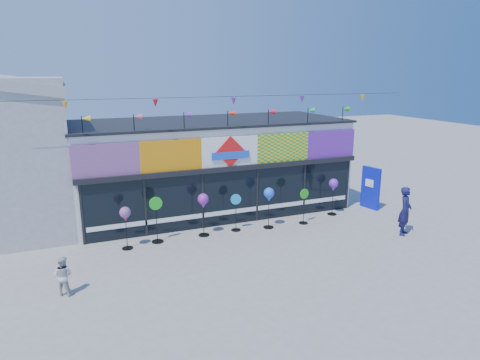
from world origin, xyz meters
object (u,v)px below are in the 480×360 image
spinner_1 (156,218)px  spinner_4 (269,196)px  spinner_5 (304,205)px  child (63,276)px  adult_man (405,211)px  spinner_2 (203,202)px  spinner_6 (333,186)px  blue_sign (370,188)px  spinner_3 (236,211)px  spinner_0 (125,215)px

spinner_1 → spinner_4: spinner_1 is taller
spinner_5 → child: spinner_5 is taller
adult_man → spinner_5: bearing=100.6°
child → spinner_5: bearing=-132.9°
spinner_2 → spinner_4: size_ratio=1.00×
spinner_4 → spinner_5: (1.59, -0.09, -0.56)m
spinner_1 → spinner_6: (7.91, 0.26, 0.39)m
spinner_2 → spinner_5: 4.35m
blue_sign → spinner_3: size_ratio=1.29×
spinner_2 → adult_man: bearing=-21.2°
spinner_3 → spinner_0: bearing=-176.9°
spinner_3 → spinner_4: 1.48m
spinner_5 → spinner_6: bearing=16.8°
spinner_1 → adult_man: adult_man is taller
spinner_6 → child: (-11.18, -3.14, -0.74)m
spinner_2 → spinner_3: bearing=1.8°
spinner_2 → spinner_6: size_ratio=1.03×
spinner_2 → spinner_5: size_ratio=1.13×
spinner_0 → spinner_4: bearing=0.3°
blue_sign → spinner_5: size_ratio=1.30×
spinner_4 → spinner_6: size_ratio=1.03×
blue_sign → spinner_0: 11.21m
spinner_2 → spinner_6: spinner_2 is taller
blue_sign → spinner_3: (-6.88, -0.36, -0.18)m
blue_sign → spinner_4: size_ratio=1.16×
spinner_2 → spinner_6: 6.11m
spinner_0 → spinner_1: bearing=10.8°
spinner_0 → adult_man: 10.60m
spinner_0 → spinner_5: size_ratio=1.05×
child → spinner_3: bearing=-124.2°
spinner_2 → blue_sign: bearing=2.8°
spinner_5 → spinner_3: bearing=174.1°
spinner_3 → spinner_5: spinner_3 is taller
spinner_0 → spinner_4: size_ratio=0.93×
blue_sign → adult_man: (-0.93, -3.24, -0.03)m
spinner_0 → spinner_6: size_ratio=0.96×
spinner_1 → spinner_2: (1.81, -0.02, 0.43)m
blue_sign → spinner_6: (-2.14, -0.12, 0.34)m
spinner_4 → adult_man: adult_man is taller
blue_sign → spinner_1: size_ratio=1.12×
spinner_4 → child: (-7.79, -2.69, -0.78)m
spinner_3 → adult_man: adult_man is taller
spinner_0 → spinner_1: 1.20m
blue_sign → child: bearing=-178.8°
spinner_2 → spinner_1: bearing=179.3°
spinner_2 → adult_man: (7.31, -2.84, -0.40)m
spinner_1 → spinner_3: spinner_1 is taller
blue_sign → spinner_1: 10.06m
adult_man → child: 12.39m
blue_sign → spinner_0: blue_sign is taller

